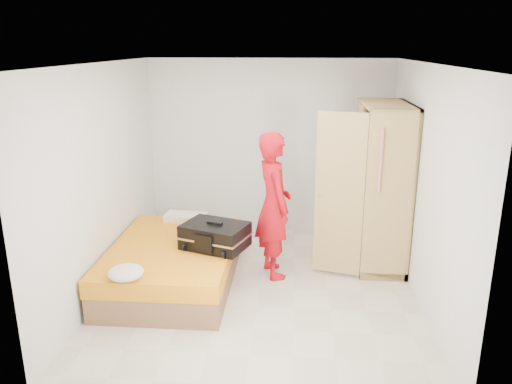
# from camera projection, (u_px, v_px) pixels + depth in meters

# --- Properties ---
(room) EXTENTS (4.00, 4.02, 2.60)m
(room) POSITION_uv_depth(u_px,v_px,m) (260.00, 183.00, 5.57)
(room) COLOR beige
(room) RESTS_ON ground
(bed) EXTENTS (1.42, 2.02, 0.50)m
(bed) POSITION_uv_depth(u_px,v_px,m) (173.00, 264.00, 5.99)
(bed) COLOR brown
(bed) RESTS_ON ground
(wardrobe) EXTENTS (1.16, 1.20, 2.10)m
(wardrobe) POSITION_uv_depth(u_px,v_px,m) (378.00, 190.00, 6.37)
(wardrobe) COLOR tan
(wardrobe) RESTS_ON ground
(person) EXTENTS (0.63, 0.77, 1.81)m
(person) POSITION_uv_depth(u_px,v_px,m) (274.00, 205.00, 6.07)
(person) COLOR red
(person) RESTS_ON ground
(suitcase) EXTENTS (0.87, 0.75, 0.32)m
(suitcase) POSITION_uv_depth(u_px,v_px,m) (215.00, 236.00, 5.83)
(suitcase) COLOR black
(suitcase) RESTS_ON bed
(round_cushion) EXTENTS (0.36, 0.36, 0.14)m
(round_cushion) POSITION_uv_depth(u_px,v_px,m) (126.00, 273.00, 5.06)
(round_cushion) COLOR white
(round_cushion) RESTS_ON bed
(pillow) EXTENTS (0.57, 0.33, 0.10)m
(pillow) POSITION_uv_depth(u_px,v_px,m) (186.00, 217.00, 6.71)
(pillow) COLOR white
(pillow) RESTS_ON bed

